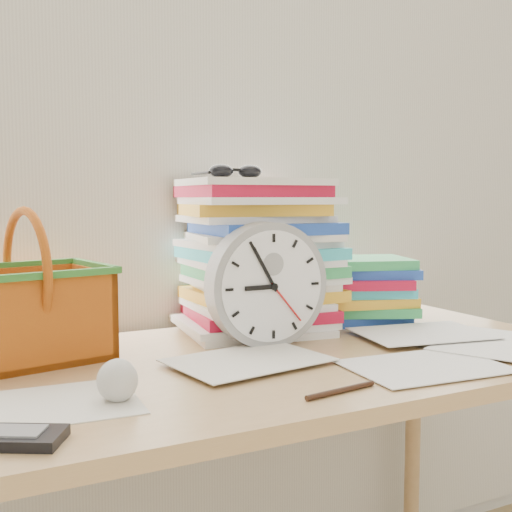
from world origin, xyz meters
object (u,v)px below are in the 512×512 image
calculator (6,437)px  clock (267,285)px  book_stack (361,290)px  paper_stack (258,256)px  basket (27,286)px  desk (263,393)px

calculator → clock: bearing=59.4°
book_stack → calculator: 0.99m
paper_stack → basket: bearing=-175.6°
book_stack → clock: bearing=-159.4°
paper_stack → clock: 0.17m
paper_stack → calculator: 0.79m
calculator → desk: bearing=55.3°
basket → calculator: size_ratio=1.97×
clock → book_stack: size_ratio=0.97×
paper_stack → desk: bearing=-115.0°
paper_stack → basket: (-0.52, -0.04, -0.03)m
basket → clock: bearing=-24.4°
clock → basket: 0.48m
paper_stack → calculator: paper_stack is taller
clock → calculator: clock is taller
paper_stack → calculator: (-0.61, -0.47, -0.17)m
book_stack → calculator: bearing=-153.3°
clock → book_stack: bearing=20.6°
paper_stack → book_stack: paper_stack is taller
book_stack → calculator: book_stack is taller
desk → basket: size_ratio=4.84×
paper_stack → clock: (-0.06, -0.15, -0.05)m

